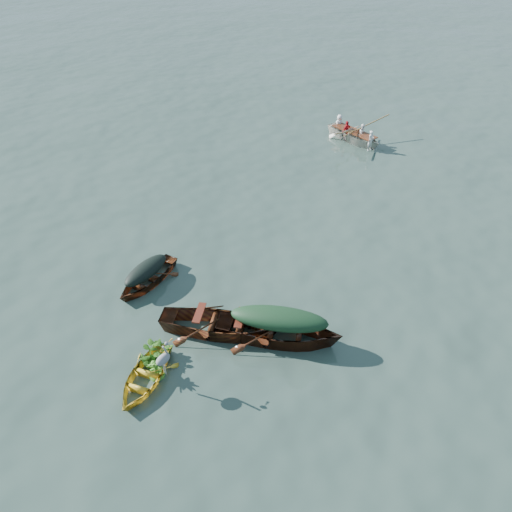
{
  "coord_description": "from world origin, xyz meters",
  "views": [
    {
      "loc": [
        6.66,
        -7.02,
        9.58
      ],
      "look_at": [
        -0.76,
        2.6,
        0.5
      ],
      "focal_mm": 35.0,
      "sensor_mm": 36.0,
      "label": 1
    }
  ],
  "objects_px": {
    "open_wooden_boat": "(221,333)",
    "heron": "(164,363)",
    "yellow_dinghy": "(146,381)",
    "dark_covered_boat": "(148,283)",
    "rowed_boat": "(353,142)",
    "green_tarp_boat": "(278,340)"
  },
  "relations": [
    {
      "from": "yellow_dinghy",
      "to": "dark_covered_boat",
      "type": "relative_size",
      "value": 0.85
    },
    {
      "from": "yellow_dinghy",
      "to": "dark_covered_boat",
      "type": "xyz_separation_m",
      "value": [
        -2.71,
        2.55,
        0.0
      ]
    },
    {
      "from": "dark_covered_boat",
      "to": "rowed_boat",
      "type": "xyz_separation_m",
      "value": [
        -0.12,
        12.84,
        0.0
      ]
    },
    {
      "from": "yellow_dinghy",
      "to": "rowed_boat",
      "type": "bearing_deg",
      "value": 80.82
    },
    {
      "from": "dark_covered_boat",
      "to": "green_tarp_boat",
      "type": "height_order",
      "value": "green_tarp_boat"
    },
    {
      "from": "heron",
      "to": "green_tarp_boat",
      "type": "bearing_deg",
      "value": 46.53
    },
    {
      "from": "dark_covered_boat",
      "to": "open_wooden_boat",
      "type": "relative_size",
      "value": 0.68
    },
    {
      "from": "green_tarp_boat",
      "to": "rowed_boat",
      "type": "relative_size",
      "value": 1.1
    },
    {
      "from": "dark_covered_boat",
      "to": "green_tarp_boat",
      "type": "bearing_deg",
      "value": -0.52
    },
    {
      "from": "yellow_dinghy",
      "to": "rowed_boat",
      "type": "xyz_separation_m",
      "value": [
        -2.83,
        15.39,
        0.0
      ]
    },
    {
      "from": "dark_covered_boat",
      "to": "rowed_boat",
      "type": "relative_size",
      "value": 0.74
    },
    {
      "from": "yellow_dinghy",
      "to": "heron",
      "type": "bearing_deg",
      "value": 5.19
    },
    {
      "from": "green_tarp_boat",
      "to": "open_wooden_boat",
      "type": "bearing_deg",
      "value": 90.0
    },
    {
      "from": "dark_covered_boat",
      "to": "heron",
      "type": "bearing_deg",
      "value": -42.64
    },
    {
      "from": "yellow_dinghy",
      "to": "green_tarp_boat",
      "type": "relative_size",
      "value": 0.57
    },
    {
      "from": "open_wooden_boat",
      "to": "heron",
      "type": "height_order",
      "value": "heron"
    },
    {
      "from": "dark_covered_boat",
      "to": "heron",
      "type": "height_order",
      "value": "heron"
    },
    {
      "from": "yellow_dinghy",
      "to": "heron",
      "type": "relative_size",
      "value": 2.84
    },
    {
      "from": "yellow_dinghy",
      "to": "green_tarp_boat",
      "type": "xyz_separation_m",
      "value": [
        1.74,
        3.04,
        0.0
      ]
    },
    {
      "from": "open_wooden_boat",
      "to": "heron",
      "type": "relative_size",
      "value": 4.86
    },
    {
      "from": "green_tarp_boat",
      "to": "rowed_boat",
      "type": "xyz_separation_m",
      "value": [
        -4.57,
        12.35,
        0.0
      ]
    },
    {
      "from": "green_tarp_boat",
      "to": "heron",
      "type": "bearing_deg",
      "value": 128.57
    }
  ]
}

